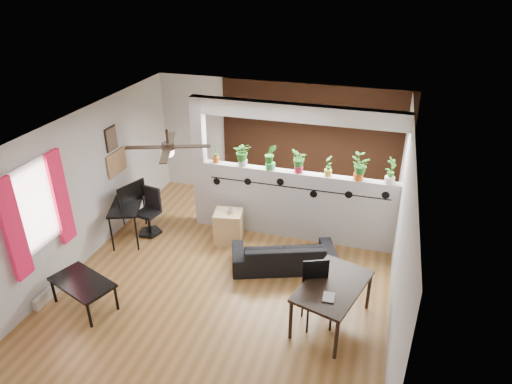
# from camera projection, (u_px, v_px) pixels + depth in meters

# --- Properties ---
(room_shell) EXTENTS (6.30, 7.10, 2.90)m
(room_shell) POSITION_uv_depth(u_px,v_px,m) (229.00, 207.00, 7.14)
(room_shell) COLOR brown
(room_shell) RESTS_ON ground
(partition_wall) EXTENTS (3.60, 0.18, 1.35)m
(partition_wall) POSITION_uv_depth(u_px,v_px,m) (297.00, 205.00, 8.50)
(partition_wall) COLOR #BCBCC1
(partition_wall) RESTS_ON ground
(ceiling_header) EXTENTS (3.60, 0.18, 0.30)m
(ceiling_header) POSITION_uv_depth(u_px,v_px,m) (301.00, 113.00, 7.70)
(ceiling_header) COLOR white
(ceiling_header) RESTS_ON room_shell
(pier_column) EXTENTS (0.22, 0.20, 2.60)m
(pier_column) POSITION_uv_depth(u_px,v_px,m) (200.00, 163.00, 8.70)
(pier_column) COLOR #BCBCC1
(pier_column) RESTS_ON ground
(brick_panel) EXTENTS (3.90, 0.05, 2.60)m
(brick_panel) POSITION_uv_depth(u_px,v_px,m) (313.00, 146.00, 9.48)
(brick_panel) COLOR #A0522E
(brick_panel) RESTS_ON ground
(vine_decal) EXTENTS (3.31, 0.01, 0.30)m
(vine_decal) POSITION_uv_depth(u_px,v_px,m) (297.00, 188.00, 8.24)
(vine_decal) COLOR black
(vine_decal) RESTS_ON partition_wall
(window_assembly) EXTENTS (0.09, 1.30, 1.55)m
(window_assembly) POSITION_uv_depth(u_px,v_px,m) (36.00, 209.00, 6.67)
(window_assembly) COLOR white
(window_assembly) RESTS_ON room_shell
(baseboard_heater) EXTENTS (0.08, 1.00, 0.18)m
(baseboard_heater) POSITION_uv_depth(u_px,v_px,m) (57.00, 286.00, 7.31)
(baseboard_heater) COLOR silver
(baseboard_heater) RESTS_ON ground
(corkboard) EXTENTS (0.03, 0.60, 0.45)m
(corkboard) POSITION_uv_depth(u_px,v_px,m) (117.00, 163.00, 8.58)
(corkboard) COLOR #9B704B
(corkboard) RESTS_ON room_shell
(framed_art) EXTENTS (0.03, 0.34, 0.44)m
(framed_art) POSITION_uv_depth(u_px,v_px,m) (111.00, 139.00, 8.31)
(framed_art) COLOR #8C7259
(framed_art) RESTS_ON room_shell
(ceiling_fan) EXTENTS (1.19, 1.19, 0.43)m
(ceiling_fan) POSITION_uv_depth(u_px,v_px,m) (168.00, 148.00, 6.62)
(ceiling_fan) COLOR black
(ceiling_fan) RESTS_ON room_shell
(potted_plant_0) EXTENTS (0.22, 0.22, 0.36)m
(potted_plant_0) POSITION_uv_depth(u_px,v_px,m) (216.00, 153.00, 8.51)
(potted_plant_0) COLOR #D45E18
(potted_plant_0) RESTS_ON partition_wall
(potted_plant_1) EXTENTS (0.28, 0.24, 0.46)m
(potted_plant_1) POSITION_uv_depth(u_px,v_px,m) (243.00, 153.00, 8.35)
(potted_plant_1) COLOR silver
(potted_plant_1) RESTS_ON partition_wall
(potted_plant_2) EXTENTS (0.30, 0.26, 0.48)m
(potted_plant_2) POSITION_uv_depth(u_px,v_px,m) (270.00, 156.00, 8.21)
(potted_plant_2) COLOR green
(potted_plant_2) RESTS_ON partition_wall
(potted_plant_3) EXTENTS (0.20, 0.24, 0.44)m
(potted_plant_3) POSITION_uv_depth(u_px,v_px,m) (299.00, 161.00, 8.09)
(potted_plant_3) COLOR #B71D38
(potted_plant_3) RESTS_ON partition_wall
(potted_plant_4) EXTENTS (0.16, 0.20, 0.39)m
(potted_plant_4) POSITION_uv_depth(u_px,v_px,m) (329.00, 165.00, 7.97)
(potted_plant_4) COLOR gold
(potted_plant_4) RESTS_ON partition_wall
(potted_plant_5) EXTENTS (0.29, 0.25, 0.46)m
(potted_plant_5) POSITION_uv_depth(u_px,v_px,m) (359.00, 167.00, 7.82)
(potted_plant_5) COLOR #DE541A
(potted_plant_5) RESTS_ON partition_wall
(potted_plant_6) EXTENTS (0.31, 0.32, 0.47)m
(potted_plant_6) POSITION_uv_depth(u_px,v_px,m) (391.00, 170.00, 7.69)
(potted_plant_6) COLOR white
(potted_plant_6) RESTS_ON partition_wall
(sofa) EXTENTS (1.80, 1.20, 0.49)m
(sofa) POSITION_uv_depth(u_px,v_px,m) (283.00, 254.00, 7.83)
(sofa) COLOR black
(sofa) RESTS_ON ground
(cube_shelf) EXTENTS (0.57, 0.53, 0.61)m
(cube_shelf) POSITION_uv_depth(u_px,v_px,m) (229.00, 226.00, 8.53)
(cube_shelf) COLOR tan
(cube_shelf) RESTS_ON ground
(cup) EXTENTS (0.15, 0.15, 0.10)m
(cup) POSITION_uv_depth(u_px,v_px,m) (231.00, 210.00, 8.35)
(cup) COLOR gray
(cup) RESTS_ON cube_shelf
(computer_desk) EXTENTS (0.84, 1.12, 0.73)m
(computer_desk) POSITION_uv_depth(u_px,v_px,m) (127.00, 207.00, 8.49)
(computer_desk) COLOR black
(computer_desk) RESTS_ON ground
(monitor) EXTENTS (0.35, 0.17, 0.20)m
(monitor) POSITION_uv_depth(u_px,v_px,m) (130.00, 195.00, 8.54)
(monitor) COLOR black
(monitor) RESTS_ON computer_desk
(office_chair) EXTENTS (0.48, 0.48, 0.91)m
(office_chair) POSITION_uv_depth(u_px,v_px,m) (150.00, 214.00, 8.75)
(office_chair) COLOR black
(office_chair) RESTS_ON ground
(dining_table) EXTENTS (1.09, 1.42, 0.69)m
(dining_table) POSITION_uv_depth(u_px,v_px,m) (333.00, 289.00, 6.44)
(dining_table) COLOR black
(dining_table) RESTS_ON ground
(book) EXTENTS (0.16, 0.22, 0.02)m
(book) POSITION_uv_depth(u_px,v_px,m) (323.00, 296.00, 6.17)
(book) COLOR gray
(book) RESTS_ON dining_table
(folding_chair) EXTENTS (0.53, 0.53, 0.99)m
(folding_chair) POSITION_uv_depth(u_px,v_px,m) (316.00, 287.00, 6.52)
(folding_chair) COLOR black
(folding_chair) RESTS_ON ground
(coffee_table) EXTENTS (1.12, 0.86, 0.46)m
(coffee_table) POSITION_uv_depth(u_px,v_px,m) (82.00, 284.00, 6.85)
(coffee_table) COLOR black
(coffee_table) RESTS_ON ground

